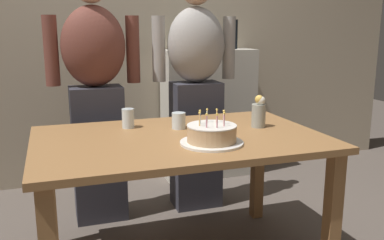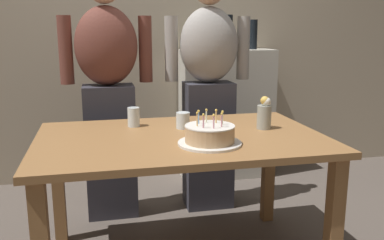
% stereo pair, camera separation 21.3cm
% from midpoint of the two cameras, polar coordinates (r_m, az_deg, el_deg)
% --- Properties ---
extents(back_wall, '(5.20, 0.10, 2.60)m').
position_cam_midpoint_polar(back_wall, '(3.67, -10.68, 12.26)').
color(back_wall, tan).
rests_on(back_wall, ground_plane).
extents(dining_table, '(1.50, 0.96, 0.74)m').
position_cam_midpoint_polar(dining_table, '(2.24, -4.38, -4.62)').
color(dining_table, olive).
rests_on(dining_table, ground_plane).
extents(birthday_cake, '(0.31, 0.31, 0.17)m').
position_cam_midpoint_polar(birthday_cake, '(2.05, -0.28, -2.08)').
color(birthday_cake, white).
rests_on(birthday_cake, dining_table).
extents(water_glass_near, '(0.08, 0.08, 0.09)m').
position_cam_midpoint_polar(water_glass_near, '(2.37, -4.39, -0.12)').
color(water_glass_near, silver).
rests_on(water_glass_near, dining_table).
extents(water_glass_far, '(0.07, 0.07, 0.11)m').
position_cam_midpoint_polar(water_glass_far, '(2.42, -11.17, 0.20)').
color(water_glass_far, silver).
rests_on(water_glass_far, dining_table).
extents(flower_vase, '(0.08, 0.08, 0.19)m').
position_cam_midpoint_polar(flower_vase, '(2.41, 6.56, 1.05)').
color(flower_vase, '#999E93').
rests_on(flower_vase, dining_table).
extents(person_man_bearded, '(0.61, 0.27, 1.66)m').
position_cam_midpoint_polar(person_man_bearded, '(2.86, -15.01, 3.46)').
color(person_man_bearded, '#33333D').
rests_on(person_man_bearded, ground_plane).
extents(person_woman_cardigan, '(0.61, 0.27, 1.66)m').
position_cam_midpoint_polar(person_woman_cardigan, '(2.98, -1.50, 4.24)').
color(person_woman_cardigan, '#33333D').
rests_on(person_woman_cardigan, ground_plane).
extents(shelf_cabinet, '(0.80, 0.30, 1.40)m').
position_cam_midpoint_polar(shelf_cabinet, '(3.69, 0.61, 0.99)').
color(shelf_cabinet, beige).
rests_on(shelf_cabinet, ground_plane).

